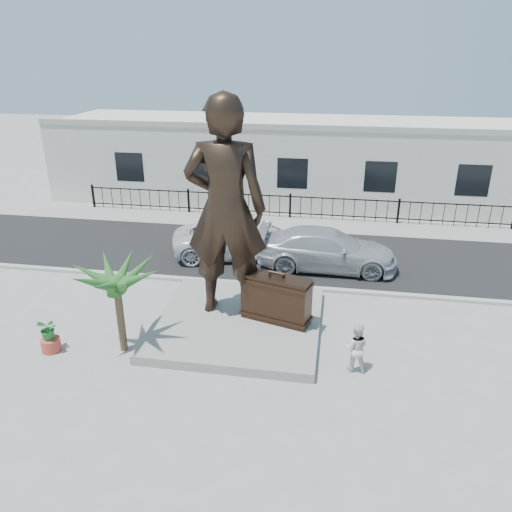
{
  "coord_description": "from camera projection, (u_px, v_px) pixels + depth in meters",
  "views": [
    {
      "loc": [
        2.38,
        -12.17,
        8.37
      ],
      "look_at": [
        0.0,
        2.0,
        2.3
      ],
      "focal_mm": 35.0,
      "sensor_mm": 36.0,
      "label": 1
    }
  ],
  "objects": [
    {
      "name": "fence",
      "position": [
        290.0,
        207.0,
        26.07
      ],
      "size": [
        22.0,
        0.1,
        1.2
      ],
      "primitive_type": "cube",
      "color": "black",
      "rests_on": "ground"
    },
    {
      "name": "worker",
      "position": [
        227.0,
        204.0,
        25.73
      ],
      "size": [
        1.22,
        1.09,
        1.64
      ],
      "primitive_type": "imported",
      "rotation": [
        0.0,
        0.0,
        0.58
      ],
      "color": "#D84A0B",
      "rests_on": "far_sidewalk"
    },
    {
      "name": "suitcase",
      "position": [
        276.0,
        298.0,
        15.63
      ],
      "size": [
        2.26,
        1.27,
        1.52
      ],
      "primitive_type": "cube",
      "rotation": [
        0.0,
        0.0,
        -0.29
      ],
      "color": "black",
      "rests_on": "plinth"
    },
    {
      "name": "curb",
      "position": [
        267.0,
        285.0,
        18.74
      ],
      "size": [
        40.0,
        0.25,
        0.12
      ],
      "primitive_type": "cube",
      "color": "#A5A399",
      "rests_on": "ground"
    },
    {
      "name": "statue",
      "position": [
        225.0,
        209.0,
        15.21
      ],
      "size": [
        2.6,
        1.76,
        6.94
      ],
      "primitive_type": "imported",
      "rotation": [
        0.0,
        0.0,
        3.18
      ],
      "color": "black",
      "rests_on": "plinth"
    },
    {
      "name": "street",
      "position": [
        279.0,
        252.0,
        21.94
      ],
      "size": [
        40.0,
        7.0,
        0.01
      ],
      "primitive_type": "cube",
      "color": "black",
      "rests_on": "ground"
    },
    {
      "name": "tourist",
      "position": [
        356.0,
        348.0,
        13.69
      ],
      "size": [
        0.72,
        0.57,
        1.44
      ],
      "primitive_type": "imported",
      "rotation": [
        0.0,
        0.0,
        3.11
      ],
      "color": "silver",
      "rests_on": "ground"
    },
    {
      "name": "ground",
      "position": [
        245.0,
        354.0,
        14.67
      ],
      "size": [
        100.0,
        100.0,
        0.0
      ],
      "primitive_type": "plane",
      "color": "#9E9991",
      "rests_on": "ground"
    },
    {
      "name": "car_white",
      "position": [
        235.0,
        239.0,
        21.3
      ],
      "size": [
        5.68,
        3.6,
        1.46
      ],
      "primitive_type": "imported",
      "rotation": [
        0.0,
        0.0,
        1.81
      ],
      "color": "silver",
      "rests_on": "street"
    },
    {
      "name": "car_silver",
      "position": [
        327.0,
        249.0,
        20.04
      ],
      "size": [
        5.56,
        2.28,
        1.61
      ],
      "primitive_type": "imported",
      "rotation": [
        0.0,
        0.0,
        1.58
      ],
      "color": "#A5A8AA",
      "rests_on": "street"
    },
    {
      "name": "shrub",
      "position": [
        48.0,
        329.0,
        14.55
      ],
      "size": [
        0.77,
        0.73,
        0.68
      ],
      "primitive_type": "imported",
      "rotation": [
        0.0,
        0.0,
        -0.43
      ],
      "color": "#236D2C",
      "rests_on": "planter"
    },
    {
      "name": "palm_tree",
      "position": [
        124.0,
        349.0,
        14.9
      ],
      "size": [
        1.8,
        1.8,
        3.2
      ],
      "primitive_type": null,
      "color": "#24561F",
      "rests_on": "ground"
    },
    {
      "name": "plinth",
      "position": [
        238.0,
        322.0,
        16.05
      ],
      "size": [
        5.2,
        5.2,
        0.3
      ],
      "primitive_type": "cube",
      "color": "gray",
      "rests_on": "ground"
    },
    {
      "name": "building",
      "position": [
        298.0,
        160.0,
        29.26
      ],
      "size": [
        28.0,
        7.0,
        4.4
      ],
      "primitive_type": "cube",
      "color": "silver",
      "rests_on": "ground"
    },
    {
      "name": "far_sidewalk",
      "position": [
        288.0,
        222.0,
        25.57
      ],
      "size": [
        40.0,
        2.5,
        0.02
      ],
      "primitive_type": "cube",
      "color": "#9E9991",
      "rests_on": "ground"
    },
    {
      "name": "planter",
      "position": [
        51.0,
        345.0,
        14.76
      ],
      "size": [
        0.56,
        0.56,
        0.4
      ],
      "primitive_type": "cylinder",
      "color": "#BF4032",
      "rests_on": "ground"
    }
  ]
}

